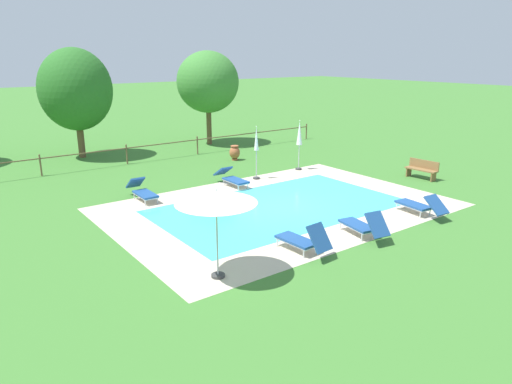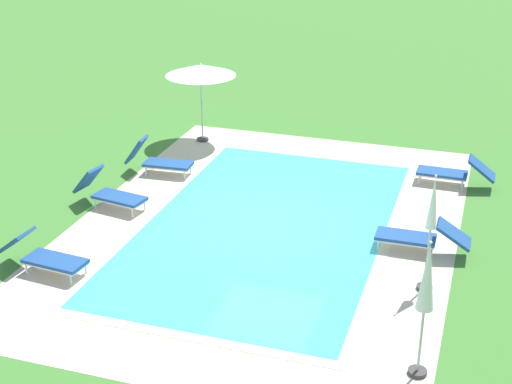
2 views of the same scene
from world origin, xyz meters
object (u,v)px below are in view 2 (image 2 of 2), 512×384
Objects in this scene: sun_lounger_north_end at (110,193)px; patio_umbrella_closed_row_west at (432,218)px; patio_umbrella_closed_row_mid_west at (426,286)px; sun_lounger_north_mid at (43,256)px; sun_lounger_south_near_corner at (419,237)px; sun_lounger_north_near_steps at (159,160)px; patio_umbrella_open_foreground at (201,71)px; sun_lounger_north_far at (453,172)px.

patio_umbrella_closed_row_west reaches higher than sun_lounger_north_end.
patio_umbrella_closed_row_mid_west is (4.39, 8.01, 1.31)m from sun_lounger_north_end.
patio_umbrella_closed_row_west reaches higher than sun_lounger_north_mid.
sun_lounger_south_near_corner is 4.61m from patio_umbrella_closed_row_mid_west.
patio_umbrella_closed_row_mid_west reaches higher than sun_lounger_north_near_steps.
sun_lounger_north_mid is 0.81× the size of patio_umbrella_closed_row_mid_west.
sun_lounger_north_mid is at bearing -0.18° from sun_lounger_north_near_steps.
patio_umbrella_closed_row_mid_west is at bearing 82.01° from sun_lounger_north_mid.
sun_lounger_north_mid is 3.30m from sun_lounger_north_end.
patio_umbrella_closed_row_mid_west reaches higher than patio_umbrella_closed_row_west.
sun_lounger_south_near_corner is (2.38, 7.28, -0.04)m from sun_lounger_north_near_steps.
patio_umbrella_open_foreground reaches higher than sun_lounger_north_near_steps.
patio_umbrella_open_foreground is at bearing -126.13° from sun_lounger_south_near_corner.
sun_lounger_north_near_steps reaches higher than sun_lounger_north_far.
sun_lounger_north_mid is 7.90m from patio_umbrella_closed_row_west.
sun_lounger_north_far is (-7.31, 7.71, -0.00)m from sun_lounger_north_mid.
sun_lounger_north_mid is 10.62m from sun_lounger_north_far.
patio_umbrella_closed_row_mid_west is (6.76, 7.79, 1.30)m from sun_lounger_north_near_steps.
sun_lounger_north_end is (2.37, -0.22, -0.01)m from sun_lounger_north_near_steps.
sun_lounger_north_end is 8.06m from patio_umbrella_closed_row_west.
sun_lounger_south_near_corner is at bearing -168.81° from patio_umbrella_closed_row_west.
sun_lounger_north_near_steps is at bearing -117.51° from patio_umbrella_closed_row_west.
patio_umbrella_closed_row_mid_west is (1.10, 7.81, 1.33)m from sun_lounger_north_mid.
sun_lounger_north_far is 0.80× the size of patio_umbrella_closed_row_mid_west.
patio_umbrella_closed_row_west reaches higher than sun_lounger_north_far.
sun_lounger_north_end reaches higher than sun_lounger_north_far.
sun_lounger_north_near_steps is at bearing -2.93° from patio_umbrella_open_foreground.
sun_lounger_north_near_steps is 0.74× the size of patio_umbrella_closed_row_mid_west.
patio_umbrella_closed_row_mid_west is at bearing 49.06° from sun_lounger_north_near_steps.
sun_lounger_north_mid is 1.04× the size of sun_lounger_north_end.
patio_umbrella_closed_row_west is (5.60, -0.09, 1.21)m from sun_lounger_north_far.
patio_umbrella_closed_row_west is (3.96, 7.60, 1.18)m from sun_lounger_north_near_steps.
patio_umbrella_closed_row_west is 0.99× the size of patio_umbrella_closed_row_mid_west.
patio_umbrella_open_foreground is (-2.84, 0.15, 1.79)m from sun_lounger_north_near_steps.
patio_umbrella_closed_row_mid_west is at bearing 6.63° from sun_lounger_south_near_corner.
sun_lounger_south_near_corner is (-3.29, 7.30, -0.01)m from sun_lounger_north_mid.
sun_lounger_north_far is at bearing -179.30° from patio_umbrella_closed_row_mid_west.
sun_lounger_north_mid is 8.69m from patio_umbrella_open_foreground.
sun_lounger_north_far is at bearing 116.90° from sun_lounger_north_end.
sun_lounger_north_end is 0.78× the size of patio_umbrella_closed_row_west.
patio_umbrella_closed_row_west is at bearing 102.64° from sun_lounger_north_mid.
sun_lounger_north_near_steps is 3.36m from patio_umbrella_open_foreground.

